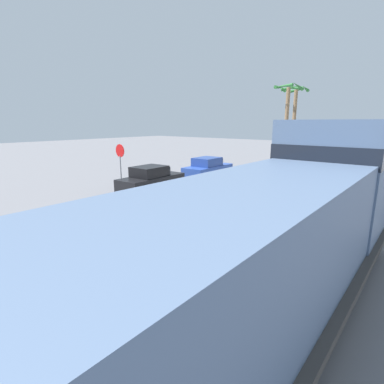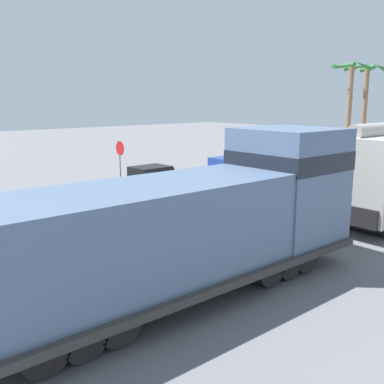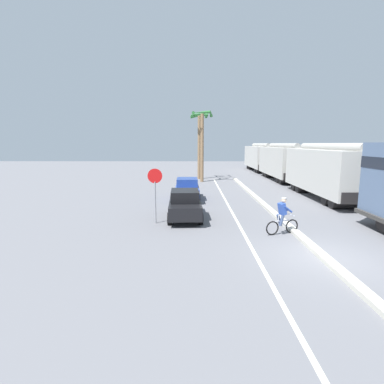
% 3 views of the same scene
% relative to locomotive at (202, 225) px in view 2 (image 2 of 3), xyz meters
% --- Properties ---
extents(ground_plane, '(120.00, 120.00, 0.00)m').
position_rel_locomotive_xyz_m(ground_plane, '(-5.28, 0.06, -1.80)').
color(ground_plane, slate).
extents(median_curb, '(0.36, 36.00, 0.16)m').
position_rel_locomotive_xyz_m(median_curb, '(-5.28, 6.06, -1.72)').
color(median_curb, beige).
rests_on(median_curb, ground).
extents(lane_stripe, '(0.14, 36.00, 0.01)m').
position_rel_locomotive_xyz_m(lane_stripe, '(-7.68, 6.06, -1.79)').
color(lane_stripe, silver).
rests_on(lane_stripe, ground).
extents(locomotive, '(3.10, 11.61, 4.20)m').
position_rel_locomotive_xyz_m(locomotive, '(0.00, 0.00, 0.00)').
color(locomotive, slate).
rests_on(locomotive, ground).
extents(parked_car_black, '(1.98, 4.27, 1.62)m').
position_rel_locomotive_xyz_m(parked_car_black, '(-10.51, 5.80, -0.98)').
color(parked_car_black, black).
rests_on(parked_car_black, ground).
extents(parked_car_blue, '(1.90, 4.24, 1.62)m').
position_rel_locomotive_xyz_m(parked_car_blue, '(-10.51, 11.46, -0.98)').
color(parked_car_blue, '#28479E').
rests_on(parked_car_blue, ground).
extents(cyclist, '(1.64, 0.68, 1.71)m').
position_rel_locomotive_xyz_m(cyclist, '(-5.93, 2.90, -0.98)').
color(cyclist, black).
rests_on(cyclist, ground).
extents(stop_sign, '(0.76, 0.08, 2.88)m').
position_rel_locomotive_xyz_m(stop_sign, '(-12.01, 4.79, 0.23)').
color(stop_sign, gray).
rests_on(stop_sign, ground).
extents(palm_tree_near, '(2.27, 2.37, 7.69)m').
position_rel_locomotive_xyz_m(palm_tree_near, '(-9.18, 22.12, 3.46)').
color(palm_tree_near, '#846647').
rests_on(palm_tree_near, ground).
extents(palm_tree_far, '(2.30, 2.31, 7.68)m').
position_rel_locomotive_xyz_m(palm_tree_far, '(-9.42, 24.73, 3.47)').
color(palm_tree_far, '#846647').
rests_on(palm_tree_far, ground).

